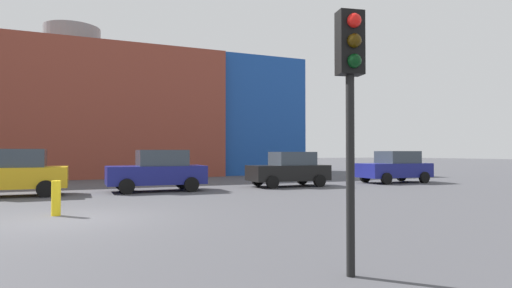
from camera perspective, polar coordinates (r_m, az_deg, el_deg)
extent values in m
plane|color=#47474C|center=(12.03, -23.85, -9.31)|extent=(200.00, 200.00, 0.00)
cube|color=brown|center=(34.34, -23.68, 3.62)|extent=(20.38, 11.26, 9.04)
cube|color=#19479E|center=(36.82, -1.91, 3.29)|extent=(6.89, 10.14, 9.14)
cylinder|color=slate|center=(35.22, -23.61, 12.60)|extent=(4.00, 4.00, 2.00)
cube|color=gold|center=(19.20, -30.54, -3.94)|extent=(4.30, 1.84, 0.82)
cube|color=#333D47|center=(19.14, -29.76, -1.66)|extent=(2.15, 1.64, 0.72)
cylinder|color=black|center=(18.16, -26.59, -5.45)|extent=(0.66, 0.23, 0.66)
cylinder|color=black|center=(20.03, -26.26, -5.03)|extent=(0.66, 0.23, 0.66)
cube|color=navy|center=(19.32, -13.34, -4.08)|extent=(4.24, 1.82, 0.81)
cube|color=#333D47|center=(19.34, -12.59, -1.84)|extent=(2.12, 1.62, 0.71)
cylinder|color=black|center=(18.24, -17.09, -5.51)|extent=(0.65, 0.22, 0.65)
cylinder|color=black|center=(20.08, -17.65, -5.10)|extent=(0.65, 0.22, 0.65)
cylinder|color=black|center=(18.72, -8.73, -5.43)|extent=(0.65, 0.22, 0.65)
cylinder|color=black|center=(20.52, -10.02, -5.05)|extent=(0.65, 0.22, 0.65)
cube|color=black|center=(21.45, 4.37, -3.90)|extent=(4.05, 1.73, 0.77)
cube|color=#333D47|center=(21.54, 4.94, -1.97)|extent=(2.02, 1.54, 0.67)
cylinder|color=black|center=(20.11, 2.24, -5.19)|extent=(0.62, 0.21, 0.62)
cylinder|color=black|center=(21.72, 0.23, -4.89)|extent=(0.62, 0.21, 0.62)
cylinder|color=black|center=(21.35, 8.59, -4.94)|extent=(0.62, 0.21, 0.62)
cylinder|color=black|center=(22.87, 6.25, -4.69)|extent=(0.62, 0.21, 0.62)
cube|color=navy|center=(25.32, 18.20, -3.38)|extent=(4.16, 1.78, 0.79)
cube|color=#333D47|center=(25.47, 18.61, -1.70)|extent=(2.08, 1.58, 0.69)
cylinder|color=black|center=(23.78, 17.23, -4.49)|extent=(0.63, 0.22, 0.63)
cylinder|color=black|center=(25.19, 14.54, -4.32)|extent=(0.63, 0.22, 0.63)
cylinder|color=black|center=(25.59, 21.81, -4.22)|extent=(0.63, 0.22, 0.63)
cylinder|color=black|center=(26.91, 19.06, -4.08)|extent=(0.63, 0.22, 0.63)
cylinder|color=black|center=(6.06, 12.64, -4.14)|extent=(0.12, 0.12, 2.82)
cube|color=black|center=(6.25, 12.57, 13.17)|extent=(0.40, 0.30, 0.90)
sphere|color=red|center=(6.20, 13.13, 15.96)|extent=(0.20, 0.20, 0.20)
sphere|color=#3C2905|center=(6.13, 13.14, 13.46)|extent=(0.20, 0.20, 0.20)
sphere|color=black|center=(6.06, 13.15, 10.90)|extent=(0.20, 0.20, 0.20)
cylinder|color=yellow|center=(12.81, -25.42, -6.64)|extent=(0.24, 0.24, 0.96)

